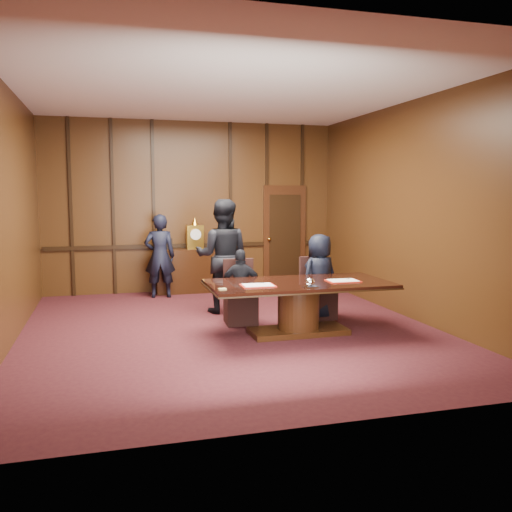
{
  "coord_description": "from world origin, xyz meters",
  "views": [
    {
      "loc": [
        -1.74,
        -7.73,
        2.02
      ],
      "look_at": [
        0.5,
        0.38,
        1.05
      ],
      "focal_mm": 38.0,
      "sensor_mm": 36.0,
      "label": 1
    }
  ],
  "objects_px": {
    "conference_table": "(298,299)",
    "signatory_right": "(320,277)",
    "witness_left": "(160,256)",
    "sideboard": "(195,269)",
    "witness_right": "(222,256)",
    "signatory_left": "(241,287)"
  },
  "relations": [
    {
      "from": "conference_table",
      "to": "witness_left",
      "type": "height_order",
      "value": "witness_left"
    },
    {
      "from": "signatory_left",
      "to": "witness_left",
      "type": "xyz_separation_m",
      "value": [
        -1.0,
        2.56,
        0.23
      ]
    },
    {
      "from": "witness_right",
      "to": "signatory_right",
      "type": "bearing_deg",
      "value": 166.01
    },
    {
      "from": "witness_left",
      "to": "witness_right",
      "type": "height_order",
      "value": "witness_right"
    },
    {
      "from": "sideboard",
      "to": "witness_left",
      "type": "xyz_separation_m",
      "value": [
        -0.76,
        -0.4,
        0.33
      ]
    },
    {
      "from": "sideboard",
      "to": "signatory_right",
      "type": "distance_m",
      "value": 3.34
    },
    {
      "from": "witness_left",
      "to": "witness_right",
      "type": "relative_size",
      "value": 0.84
    },
    {
      "from": "conference_table",
      "to": "signatory_right",
      "type": "bearing_deg",
      "value": 50.91
    },
    {
      "from": "conference_table",
      "to": "witness_right",
      "type": "bearing_deg",
      "value": 113.56
    },
    {
      "from": "signatory_left",
      "to": "witness_right",
      "type": "bearing_deg",
      "value": -68.37
    },
    {
      "from": "sideboard",
      "to": "witness_right",
      "type": "xyz_separation_m",
      "value": [
        0.14,
        -2.04,
        0.48
      ]
    },
    {
      "from": "conference_table",
      "to": "signatory_right",
      "type": "height_order",
      "value": "signatory_right"
    },
    {
      "from": "sideboard",
      "to": "signatory_right",
      "type": "height_order",
      "value": "sideboard"
    },
    {
      "from": "conference_table",
      "to": "signatory_left",
      "type": "height_order",
      "value": "signatory_left"
    },
    {
      "from": "sideboard",
      "to": "conference_table",
      "type": "relative_size",
      "value": 0.61
    },
    {
      "from": "conference_table",
      "to": "witness_left",
      "type": "relative_size",
      "value": 1.61
    },
    {
      "from": "conference_table",
      "to": "witness_right",
      "type": "relative_size",
      "value": 1.36
    },
    {
      "from": "sideboard",
      "to": "witness_left",
      "type": "height_order",
      "value": "witness_left"
    },
    {
      "from": "signatory_right",
      "to": "sideboard",
      "type": "bearing_deg",
      "value": -79.75
    },
    {
      "from": "sideboard",
      "to": "witness_right",
      "type": "bearing_deg",
      "value": -86.03
    },
    {
      "from": "sideboard",
      "to": "witness_right",
      "type": "relative_size",
      "value": 0.83
    },
    {
      "from": "signatory_left",
      "to": "witness_right",
      "type": "relative_size",
      "value": 0.61
    }
  ]
}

